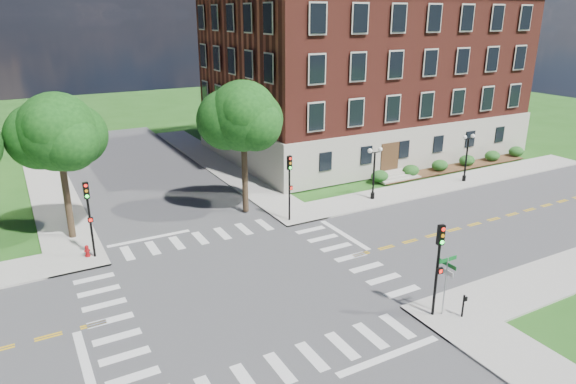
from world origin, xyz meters
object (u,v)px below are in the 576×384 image
traffic_signal_se (439,259)px  traffic_signal_ne (290,180)px  traffic_signal_nw (89,210)px  fire_hydrant (87,251)px  twin_lamp_east (467,155)px  street_sign_pole (446,275)px  twin_lamp_west (374,170)px  push_button_post (464,305)px

traffic_signal_se → traffic_signal_ne: same height
traffic_signal_se → traffic_signal_nw: (-13.59, 14.87, 0.00)m
traffic_signal_ne → fire_hydrant: traffic_signal_ne is taller
traffic_signal_se → twin_lamp_east: (17.95, 14.81, -0.66)m
traffic_signal_ne → traffic_signal_nw: bearing=177.5°
traffic_signal_se → street_sign_pole: size_ratio=1.55×
twin_lamp_west → twin_lamp_east: same height
twin_lamp_west → street_sign_pole: 16.94m
push_button_post → fire_hydrant: (-15.09, 15.96, -0.33)m
traffic_signal_nw → twin_lamp_east: traffic_signal_nw is taller
push_button_post → traffic_signal_nw: bearing=133.1°
traffic_signal_se → fire_hydrant: bearing=132.8°
twin_lamp_west → fire_hydrant: twin_lamp_west is taller
traffic_signal_se → twin_lamp_east: bearing=39.5°
traffic_signal_nw → street_sign_pole: 20.60m
twin_lamp_east → push_button_post: twin_lamp_east is taller
twin_lamp_west → street_sign_pole: size_ratio=1.36×
traffic_signal_se → push_button_post: 2.78m
twin_lamp_east → fire_hydrant: (-31.92, 0.28, -2.06)m
twin_lamp_east → street_sign_pole: bearing=-139.4°
twin_lamp_west → fire_hydrant: bearing=179.8°
street_sign_pole → fire_hydrant: bearing=133.3°
traffic_signal_se → traffic_signal_ne: bearing=90.9°
push_button_post → fire_hydrant: push_button_post is taller
traffic_signal_ne → fire_hydrant: bearing=176.6°
twin_lamp_east → street_sign_pole: size_ratio=1.36×
traffic_signal_se → twin_lamp_west: traffic_signal_se is taller
street_sign_pole → fire_hydrant: 21.09m
traffic_signal_nw → street_sign_pole: bearing=-47.0°
traffic_signal_ne → street_sign_pole: traffic_signal_ne is taller
twin_lamp_west → twin_lamp_east: bearing=-1.2°
fire_hydrant → traffic_signal_nw: bearing=-30.1°
traffic_signal_se → push_button_post: (1.12, -0.86, -2.39)m
traffic_signal_ne → twin_lamp_west: traffic_signal_ne is taller
twin_lamp_east → push_button_post: size_ratio=3.53×
traffic_signal_nw → twin_lamp_west: (21.47, 0.15, -0.66)m
twin_lamp_west → push_button_post: (-6.77, -15.89, -1.73)m
traffic_signal_ne → street_sign_pole: (0.66, -14.47, -0.88)m
twin_lamp_west → traffic_signal_nw: bearing=-179.6°
traffic_signal_ne → twin_lamp_west: (8.10, 0.75, -0.66)m
traffic_signal_ne → fire_hydrant: size_ratio=6.40×
traffic_signal_se → traffic_signal_ne: 14.28m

